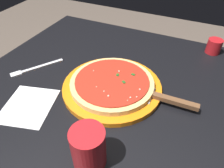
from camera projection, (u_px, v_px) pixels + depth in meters
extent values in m
cube|color=black|center=(201.00, 122.00, 1.06)|extent=(0.06, 0.06, 0.72)
cube|color=black|center=(79.00, 83.00, 1.29)|extent=(0.06, 0.06, 0.72)
cube|color=black|center=(96.00, 99.00, 0.66)|extent=(0.95, 0.86, 0.03)
cylinder|color=orange|center=(112.00, 87.00, 0.67)|extent=(0.31, 0.31, 0.02)
cylinder|color=#DBB26B|center=(112.00, 83.00, 0.66)|extent=(0.26, 0.26, 0.02)
cylinder|color=red|center=(112.00, 81.00, 0.65)|extent=(0.23, 0.23, 0.00)
sphere|color=#EFEACC|center=(94.00, 71.00, 0.68)|extent=(0.00, 0.00, 0.00)
sphere|color=#EFEACC|center=(104.00, 91.00, 0.61)|extent=(0.00, 0.00, 0.00)
sphere|color=#EFEACC|center=(140.00, 89.00, 0.61)|extent=(0.00, 0.00, 0.00)
sphere|color=#EFEACC|center=(97.00, 87.00, 0.62)|extent=(0.00, 0.00, 0.00)
sphere|color=#EFEACC|center=(137.00, 97.00, 0.59)|extent=(0.00, 0.00, 0.00)
sphere|color=#EFEACC|center=(108.00, 96.00, 0.59)|extent=(0.01, 0.01, 0.01)
sphere|color=#EFEACC|center=(130.00, 99.00, 0.58)|extent=(0.00, 0.00, 0.00)
sphere|color=#EFEACC|center=(119.00, 71.00, 0.68)|extent=(0.01, 0.01, 0.01)
sphere|color=#EFEACC|center=(128.00, 100.00, 0.58)|extent=(0.00, 0.00, 0.00)
cube|color=#23561E|center=(118.00, 75.00, 0.67)|extent=(0.01, 0.01, 0.00)
cube|color=#23561E|center=(124.00, 82.00, 0.64)|extent=(0.01, 0.01, 0.00)
cube|color=#23561E|center=(133.00, 74.00, 0.67)|extent=(0.01, 0.01, 0.00)
cube|color=silver|center=(138.00, 92.00, 0.63)|extent=(0.07, 0.09, 0.00)
cube|color=brown|center=(175.00, 101.00, 0.60)|extent=(0.02, 0.13, 0.01)
cylinder|color=#B2191E|center=(88.00, 148.00, 0.45)|extent=(0.08, 0.08, 0.10)
cylinder|color=#B2191E|center=(214.00, 46.00, 0.82)|extent=(0.05, 0.05, 0.06)
cube|color=white|center=(28.00, 106.00, 0.61)|extent=(0.19, 0.17, 0.00)
cube|color=silver|center=(43.00, 66.00, 0.76)|extent=(0.13, 0.09, 0.00)
cube|color=silver|center=(16.00, 74.00, 0.73)|extent=(0.04, 0.04, 0.00)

